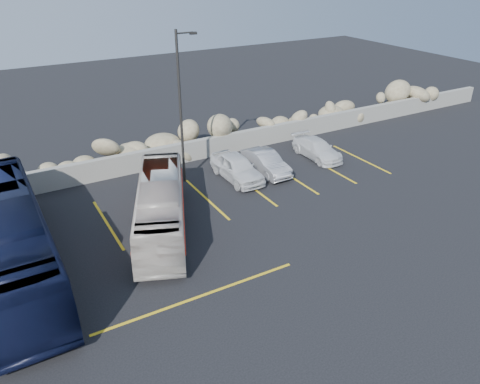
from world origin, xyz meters
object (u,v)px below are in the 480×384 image
tour_coach (9,240)px  car_a (237,167)px  lamppost (181,105)px  car_c (317,149)px  vintage_bus (161,206)px  car_b (266,162)px

tour_coach → car_a: bearing=15.2°
lamppost → car_a: (2.59, -1.20, -3.61)m
tour_coach → car_c: 17.90m
lamppost → tour_coach: 10.55m
lamppost → car_c: size_ratio=2.08×
lamppost → car_a: 4.60m
vintage_bus → car_b: vintage_bus is taller
car_a → car_c: size_ratio=1.05×
tour_coach → car_c: (17.53, 3.51, -0.99)m
vintage_bus → tour_coach: tour_coach is taller
vintage_bus → car_a: 6.31m
car_a → car_c: 5.79m
lamppost → car_c: lamppost is taller
vintage_bus → car_a: vintage_bus is taller
car_b → car_c: bearing=4.2°
tour_coach → car_b: (13.61, 3.21, -0.94)m
lamppost → car_b: (4.45, -1.25, -3.68)m
lamppost → vintage_bus: (-2.98, -4.14, -3.13)m
tour_coach → lamppost: bearing=25.6°
tour_coach → vintage_bus: bearing=2.6°
tour_coach → car_a: (11.74, 3.26, -0.86)m
vintage_bus → tour_coach: bearing=-154.7°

